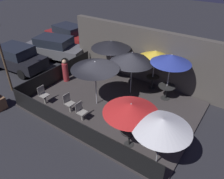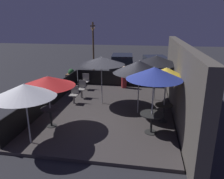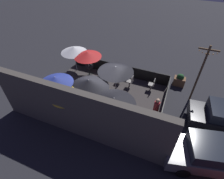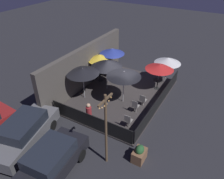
{
  "view_description": "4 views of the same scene",
  "coord_description": "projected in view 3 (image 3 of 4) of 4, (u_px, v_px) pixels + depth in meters",
  "views": [
    {
      "loc": [
        5.09,
        -7.4,
        6.74
      ],
      "look_at": [
        0.16,
        -0.34,
        1.21
      ],
      "focal_mm": 35.0,
      "sensor_mm": 36.0,
      "label": 1
    },
    {
      "loc": [
        9.42,
        1.74,
        4.1
      ],
      "look_at": [
        -0.28,
        0.11,
        1.01
      ],
      "focal_mm": 35.0,
      "sensor_mm": 36.0,
      "label": 2
    },
    {
      "loc": [
        -3.91,
        7.93,
        8.39
      ],
      "look_at": [
        -0.75,
        0.26,
        1.22
      ],
      "focal_mm": 28.0,
      "sensor_mm": 36.0,
      "label": 3
    },
    {
      "loc": [
        -11.77,
        -6.05,
        9.04
      ],
      "look_at": [
        -0.93,
        0.28,
        0.99
      ],
      "focal_mm": 35.0,
      "sensor_mm": 36.0,
      "label": 4
    }
  ],
  "objects": [
    {
      "name": "patio_deck",
      "position": [
        103.0,
        97.0,
        12.12
      ],
      "size": [
        8.08,
        5.79,
        0.12
      ],
      "color": "#383333",
      "rests_on": "ground_plane"
    },
    {
      "name": "patio_umbrella_4",
      "position": [
        74.0,
        50.0,
        13.3
      ],
      "size": [
        2.01,
        2.01,
        2.1
      ],
      "color": "#B2B2B7",
      "rests_on": "patio_deck"
    },
    {
      "name": "dining_table_1",
      "position": [
        71.0,
        112.0,
        10.26
      ],
      "size": [
        0.7,
        0.7,
        0.74
      ],
      "color": "black",
      "rests_on": "patio_deck"
    },
    {
      "name": "fence_side_left",
      "position": [
        163.0,
        108.0,
        10.62
      ],
      "size": [
        0.05,
        5.59,
        0.95
      ],
      "color": "black",
      "rests_on": "patio_deck"
    },
    {
      "name": "patio_umbrella_1",
      "position": [
        67.0,
        93.0,
        9.29
      ],
      "size": [
        1.87,
        1.87,
        2.28
      ],
      "color": "#B2B2B7",
      "rests_on": "patio_deck"
    },
    {
      "name": "patio_umbrella_2",
      "position": [
        88.0,
        54.0,
        12.82
      ],
      "size": [
        2.06,
        2.06,
        2.04
      ],
      "color": "#B2B2B7",
      "rests_on": "patio_deck"
    },
    {
      "name": "fence_front",
      "position": [
        118.0,
        69.0,
        13.76
      ],
      "size": [
        7.88,
        0.05,
        0.95
      ],
      "color": "black",
      "rests_on": "patio_deck"
    },
    {
      "name": "patio_umbrella_3",
      "position": [
        89.0,
        84.0,
        9.79
      ],
      "size": [
        2.28,
        2.28,
        2.38
      ],
      "color": "#B2B2B7",
      "rests_on": "patio_deck"
    },
    {
      "name": "patio_umbrella_5",
      "position": [
        116.0,
        69.0,
        10.79
      ],
      "size": [
        2.27,
        2.27,
        2.35
      ],
      "color": "#B2B2B7",
      "rests_on": "patio_deck"
    },
    {
      "name": "dining_table_0",
      "position": [
        61.0,
        101.0,
        10.88
      ],
      "size": [
        0.86,
        0.86,
        0.76
      ],
      "color": "black",
      "rests_on": "patio_deck"
    },
    {
      "name": "patio_umbrella_0",
      "position": [
        56.0,
        80.0,
        9.79
      ],
      "size": [
        1.95,
        1.95,
        2.49
      ],
      "color": "#B2B2B7",
      "rests_on": "patio_deck"
    },
    {
      "name": "patron_0",
      "position": [
        156.0,
        108.0,
        10.41
      ],
      "size": [
        0.47,
        0.47,
        1.36
      ],
      "rotation": [
        0.0,
        0.0,
        5.33
      ],
      "color": "maroon",
      "rests_on": "patio_deck"
    },
    {
      "name": "light_post",
      "position": [
        200.0,
        73.0,
        10.55
      ],
      "size": [
        1.1,
        0.12,
        4.05
      ],
      "color": "brown",
      "rests_on": "ground_plane"
    },
    {
      "name": "planter_box",
      "position": [
        179.0,
        80.0,
        12.98
      ],
      "size": [
        0.81,
        0.57,
        0.97
      ],
      "color": "brown",
      "rests_on": "ground_plane"
    },
    {
      "name": "dining_table_2",
      "position": [
        89.0,
        68.0,
        13.64
      ],
      "size": [
        0.72,
        0.72,
        0.77
      ],
      "color": "black",
      "rests_on": "patio_deck"
    },
    {
      "name": "parked_car_1",
      "position": [
        214.0,
        155.0,
        8.05
      ],
      "size": [
        4.72,
        2.68,
        1.62
      ],
      "rotation": [
        0.0,
        0.0,
        0.23
      ],
      "color": "#5B5B60",
      "rests_on": "ground_plane"
    },
    {
      "name": "ground_plane",
      "position": [
        103.0,
        98.0,
        12.16
      ],
      "size": [
        60.0,
        60.0,
        0.0
      ],
      "primitive_type": "plane",
      "color": "#26262B"
    },
    {
      "name": "patio_chair_0",
      "position": [
        152.0,
        84.0,
        12.27
      ],
      "size": [
        0.4,
        0.4,
        0.96
      ],
      "rotation": [
        0.0,
        0.0,
        0.01
      ],
      "color": "gray",
      "rests_on": "patio_deck"
    },
    {
      "name": "patio_umbrella_6",
      "position": [
        114.0,
        101.0,
        8.72
      ],
      "size": [
        2.26,
        2.26,
        2.34
      ],
      "color": "#B2B2B7",
      "rests_on": "patio_deck"
    },
    {
      "name": "patio_chair_1",
      "position": [
        131.0,
        81.0,
        12.54
      ],
      "size": [
        0.42,
        0.42,
        0.95
      ],
      "rotation": [
        0.0,
        0.0,
        -0.06
      ],
      "color": "gray",
      "rests_on": "patio_deck"
    },
    {
      "name": "building_wall",
      "position": [
        77.0,
        114.0,
        8.92
      ],
      "size": [
        9.68,
        0.36,
        3.22
      ],
      "color": "#4C4742",
      "rests_on": "ground_plane"
    },
    {
      "name": "patio_chair_2",
      "position": [
        120.0,
        78.0,
        12.91
      ],
      "size": [
        0.41,
        0.41,
        0.91
      ],
      "rotation": [
        0.0,
        0.0,
        -0.03
      ],
      "color": "gray",
      "rests_on": "patio_deck"
    }
  ]
}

